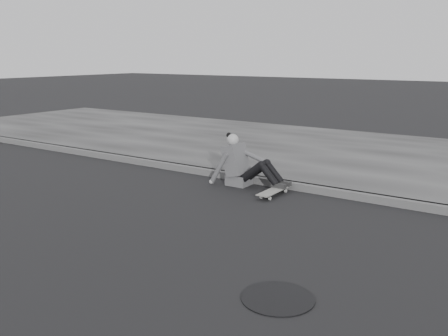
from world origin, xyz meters
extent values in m
plane|color=black|center=(0.00, 0.00, 0.00)|extent=(80.00, 80.00, 0.00)
cube|color=#4E4E4E|center=(0.00, 2.58, 0.06)|extent=(24.00, 0.16, 0.12)
cube|color=#3A3A3A|center=(0.00, 5.60, 0.06)|extent=(24.00, 6.00, 0.12)
cylinder|color=black|center=(1.66, -0.91, 0.01)|extent=(0.67, 0.67, 0.01)
cylinder|color=#A9A9A4|center=(-0.08, 1.81, 0.03)|extent=(0.03, 0.05, 0.05)
cylinder|color=#A9A9A4|center=(0.07, 1.81, 0.03)|extent=(0.03, 0.05, 0.05)
cylinder|color=#A9A9A4|center=(-0.08, 2.33, 0.03)|extent=(0.03, 0.05, 0.05)
cylinder|color=#A9A9A4|center=(0.07, 2.33, 0.03)|extent=(0.03, 0.05, 0.05)
cube|color=#2A292C|center=(0.00, 1.81, 0.06)|extent=(0.16, 0.04, 0.03)
cube|color=#2A292C|center=(0.00, 2.33, 0.06)|extent=(0.16, 0.04, 0.03)
cube|color=slate|center=(0.00, 2.07, 0.08)|extent=(0.20, 0.78, 0.02)
cube|color=#4B4C4E|center=(-0.80, 2.32, 0.09)|extent=(0.36, 0.34, 0.18)
cube|color=#4B4C4E|center=(-0.87, 2.32, 0.43)|extent=(0.37, 0.40, 0.57)
cube|color=#4B4C4E|center=(-1.00, 2.32, 0.55)|extent=(0.14, 0.30, 0.20)
cylinder|color=#999999|center=(-0.92, 2.32, 0.67)|extent=(0.09, 0.09, 0.08)
sphere|color=#999999|center=(-0.93, 2.32, 0.76)|extent=(0.20, 0.20, 0.20)
sphere|color=black|center=(-1.02, 2.34, 0.83)|extent=(0.09, 0.09, 0.09)
cylinder|color=black|center=(-0.49, 2.23, 0.28)|extent=(0.43, 0.13, 0.39)
cylinder|color=black|center=(-0.49, 2.41, 0.28)|extent=(0.43, 0.13, 0.39)
cylinder|color=black|center=(-0.19, 2.23, 0.28)|extent=(0.35, 0.11, 0.36)
cylinder|color=black|center=(-0.19, 2.41, 0.28)|extent=(0.35, 0.11, 0.36)
sphere|color=black|center=(-0.32, 2.23, 0.42)|extent=(0.13, 0.13, 0.13)
sphere|color=black|center=(-0.32, 2.41, 0.42)|extent=(0.13, 0.13, 0.13)
cube|color=#252525|center=(0.00, 2.23, 0.12)|extent=(0.24, 0.08, 0.07)
cube|color=#252525|center=(0.00, 2.41, 0.12)|extent=(0.24, 0.08, 0.07)
cylinder|color=#4B4C4E|center=(-1.07, 2.11, 0.29)|extent=(0.38, 0.08, 0.58)
sphere|color=#999999|center=(-1.22, 2.10, 0.04)|extent=(0.08, 0.08, 0.08)
cylinder|color=#4B4C4E|center=(-0.63, 2.48, 0.49)|extent=(0.48, 0.08, 0.21)
camera|label=1|loc=(3.57, -4.60, 2.15)|focal=40.00mm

